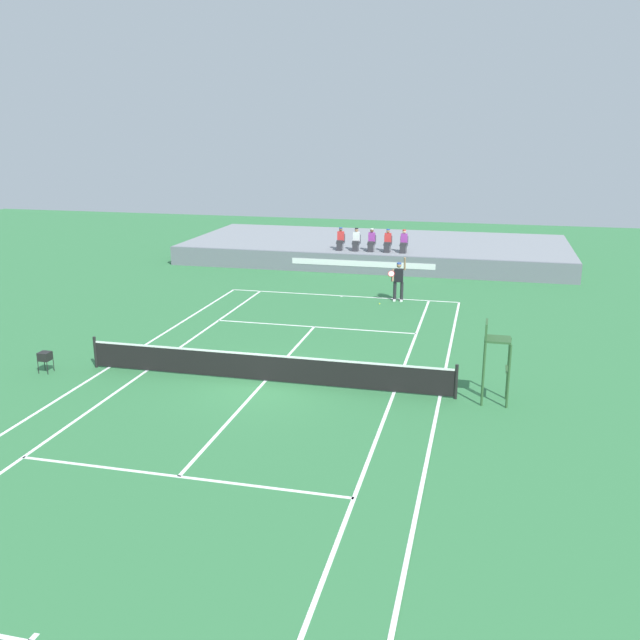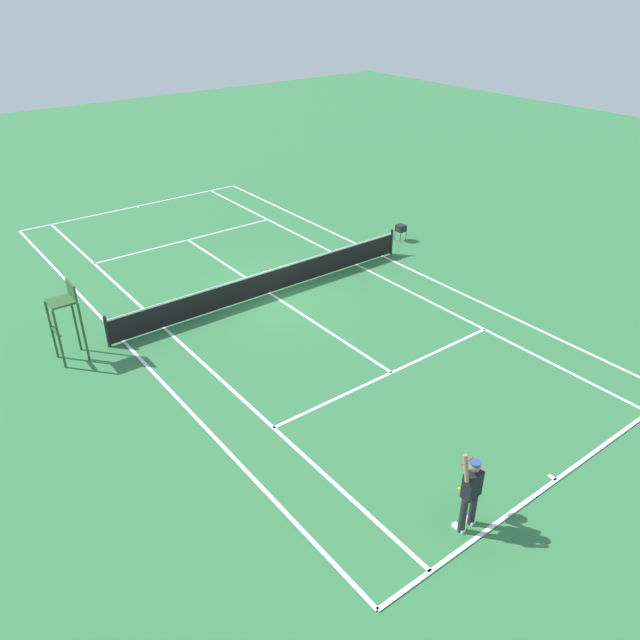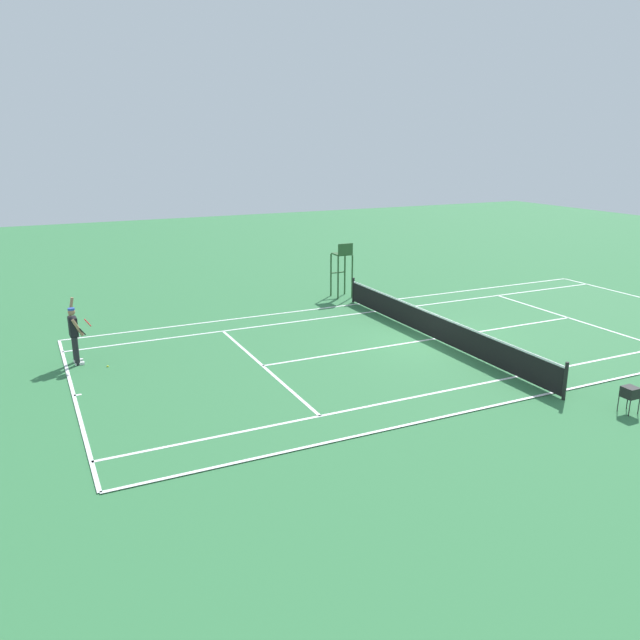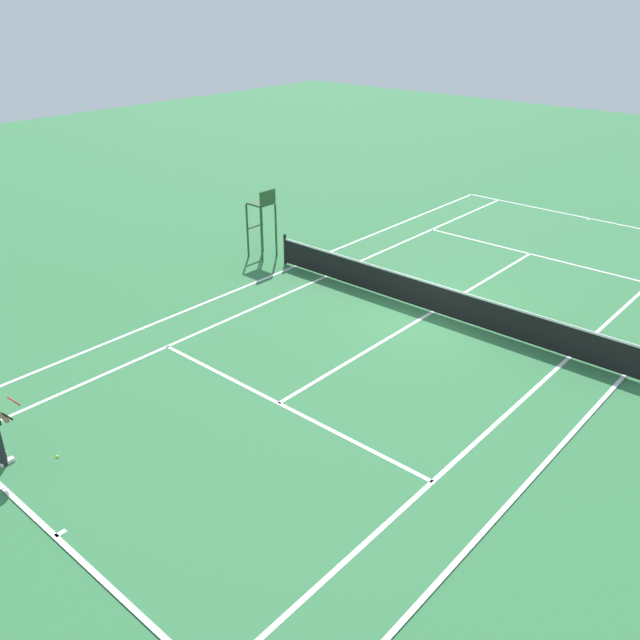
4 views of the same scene
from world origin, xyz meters
name	(u,v)px [view 2 (image 2 of 4)]	position (x,y,z in m)	size (l,w,h in m)	color
ground_plane	(270,294)	(0.00, 0.00, 0.00)	(80.00, 80.00, 0.00)	#337542
court	(270,294)	(0.00, 0.00, 0.01)	(11.08, 23.88, 0.03)	#337542
net	(269,281)	(0.00, 0.00, 0.52)	(11.98, 0.10, 1.07)	black
tennis_player	(470,492)	(2.71, 11.54, 0.99)	(0.76, 0.65, 2.08)	#232328
tennis_ball	(459,489)	(1.98, 10.73, 0.03)	(0.07, 0.07, 0.07)	#D1E533
umpire_chair	(66,312)	(6.99, 0.00, 1.56)	(0.77, 0.77, 2.44)	#2D562D
ball_hopper	(401,228)	(-7.27, -0.84, 0.57)	(0.36, 0.36, 0.70)	black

